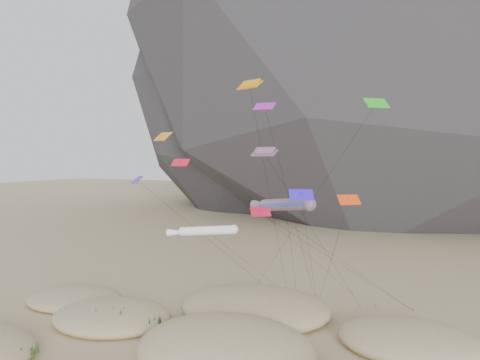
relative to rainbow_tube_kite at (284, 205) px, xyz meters
The scene contains 8 objects.
dunes 15.55m from the rainbow_tube_kite, 112.61° to the right, with size 51.65×38.07×4.60m.
dune_grass 15.82m from the rainbow_tube_kite, 107.56° to the right, with size 43.15×27.74×1.55m.
kite_stakes 16.04m from the rainbow_tube_kite, 91.70° to the left, with size 23.79×6.75×0.30m.
rainbow_tube_kite is the anchor object (origin of this frame).
white_tube_kite 8.92m from the rainbow_tube_kite, 129.59° to the right, with size 6.82×20.09×11.06m.
orange_parafoil 13.03m from the rainbow_tube_kite, 164.45° to the left, with size 3.16×12.60×25.51m.
multi_parafoil 6.59m from the rainbow_tube_kite, 94.69° to the right, with size 8.06×13.77×18.23m.
delta_kites 5.40m from the rainbow_tube_kite, 135.53° to the right, with size 28.03×20.32×22.63m.
Camera 1 is at (18.31, -31.34, 17.36)m, focal length 35.00 mm.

